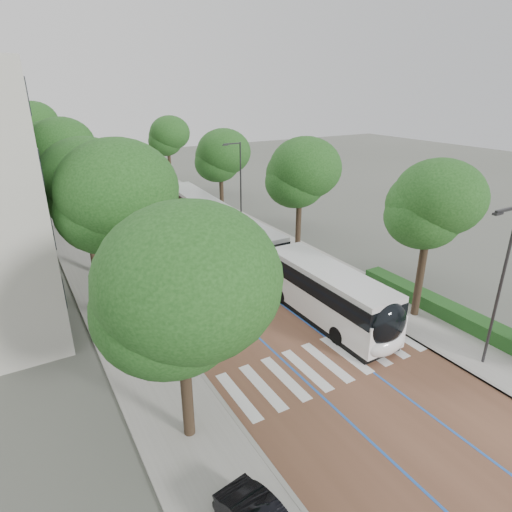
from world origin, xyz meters
The scene contains 18 objects.
ground centered at (0.00, 0.00, 0.00)m, with size 160.00×160.00×0.00m, color #51544C.
road centered at (0.00, 40.00, 0.01)m, with size 11.00×140.00×0.02m, color brown.
sidewalk_left centered at (-7.50, 40.00, 0.06)m, with size 4.00×140.00×0.12m, color gray.
sidewalk_right centered at (7.50, 40.00, 0.06)m, with size 4.00×140.00×0.12m, color gray.
kerb_left centered at (-5.60, 40.00, 0.06)m, with size 0.20×140.00×0.14m, color gray.
kerb_right centered at (5.60, 40.00, 0.06)m, with size 0.20×140.00×0.14m, color gray.
zebra_crossing centered at (0.20, 1.00, 0.03)m, with size 10.55×3.60×0.01m.
lane_line_left centered at (-1.60, 40.00, 0.02)m, with size 0.12×126.00×0.01m, color #2356B3.
lane_line_right centered at (1.60, 40.00, 0.02)m, with size 0.12×126.00×0.01m, color #2356B3.
hedge centered at (9.10, 0.00, 0.52)m, with size 1.20×14.00×0.80m, color #1C4819.
streetlight_near centered at (6.62, -3.00, 4.82)m, with size 1.82×0.20×8.00m.
streetlight_far centered at (6.62, 22.00, 4.82)m, with size 1.82×0.20×8.00m.
lamp_post_left centered at (-6.10, 8.00, 4.12)m, with size 0.14×0.14×8.00m, color #2D2D2F.
trees_left centered at (-7.50, 24.75, 6.88)m, with size 6.37×61.36×10.33m.
trees_right centered at (7.70, 22.94, 6.24)m, with size 5.57×47.09×8.73m.
lead_bus centered at (2.87, 8.15, 1.63)m, with size 2.57×18.40×3.20m.
bus_queued_0 centered at (3.40, 24.31, 1.62)m, with size 3.30×12.53×3.20m.
bus_queued_1 centered at (3.09, 37.24, 1.62)m, with size 3.06×12.49×3.20m.
Camera 1 is at (-11.85, -12.57, 12.85)m, focal length 30.00 mm.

